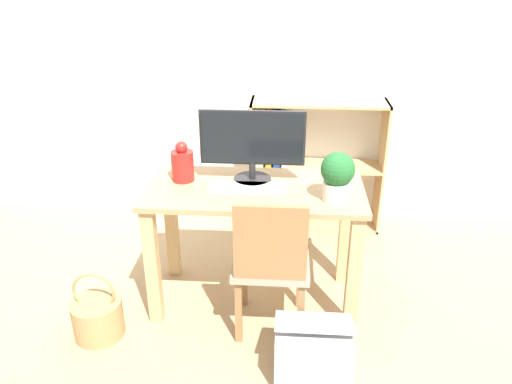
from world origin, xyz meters
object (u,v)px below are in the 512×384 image
Objects in this scene: keyboard at (248,187)px; potted_plant at (337,175)px; bookshelf at (291,170)px; basket at (98,317)px; vase at (183,164)px; chair at (271,261)px; storage_box at (313,351)px; monitor at (252,142)px.

keyboard is 0.49m from potted_plant.
basket is at bearing -127.39° from bookshelf.
basket is (-0.79, -0.36, -0.63)m from keyboard.
keyboard is at bearing -13.80° from vase.
chair is at bearing -155.05° from potted_plant.
vase is 0.24× the size of bookshelf.
potted_plant is at bearing 32.59° from chair.
vase is at bearing 137.75° from storage_box.
storage_box is (1.15, -0.22, 0.03)m from basket.
monitor is 0.65m from chair.
vase is 0.28× the size of chair.
chair is 2.10× the size of basket.
basket is 1.17m from storage_box.
chair is 2.20× the size of storage_box.
keyboard is at bearing -103.44° from bookshelf.
vase is at bearing 166.49° from potted_plant.
monitor is 1.46× the size of basket.
monitor reaches higher than keyboard.
vase is at bearing 153.11° from chair.
storage_box is (0.73, -0.66, -0.69)m from vase.
storage_box is at bearing -42.25° from vase.
basket is (-1.02, -1.34, -0.33)m from bookshelf.
chair is at bearing 6.02° from basket.
storage_box is at bearing -10.63° from basket.
storage_box is at bearing -85.39° from bookshelf.
storage_box is at bearing -47.13° from chair.
keyboard is 0.39m from vase.
bookshelf is 2.57× the size of storage_box.
chair is at bearing -34.53° from vase.
keyboard is 1.05× the size of basket.
potted_plant is (0.83, -0.20, 0.04)m from vase.
monitor is at bearing 115.95° from chair.
potted_plant is 0.87m from storage_box.
potted_plant is at bearing -13.28° from keyboard.
vase is 0.88× the size of potted_plant.
basket is at bearing -149.70° from monitor.
bookshelf is 2.46× the size of basket.
monitor reaches higher than storage_box.
keyboard is 1.81× the size of vase.
vase reaches higher than keyboard.
keyboard is 0.42m from chair.
chair reaches higher than storage_box.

